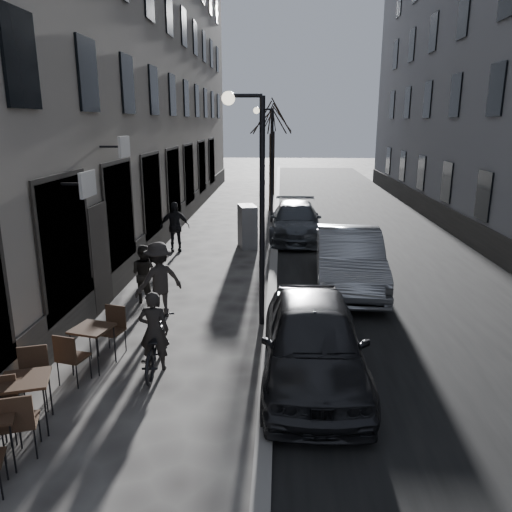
# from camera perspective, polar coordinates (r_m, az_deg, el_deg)

# --- Properties ---
(road) EXTENTS (7.30, 60.00, 0.00)m
(road) POSITION_cam_1_polar(r_m,az_deg,el_deg) (21.41, 12.05, 2.70)
(road) COLOR black
(road) RESTS_ON ground
(kerb) EXTENTS (0.25, 60.00, 0.12)m
(kerb) POSITION_cam_1_polar(r_m,az_deg,el_deg) (21.12, 2.23, 3.01)
(kerb) COLOR slate
(kerb) RESTS_ON ground
(building_left) EXTENTS (4.00, 35.00, 16.00)m
(building_left) POSITION_cam_1_polar(r_m,az_deg,el_deg) (22.37, -15.13, 23.68)
(building_left) COLOR gray
(building_left) RESTS_ON ground
(streetlamp_near) EXTENTS (0.90, 0.28, 5.09)m
(streetlamp_near) POSITION_cam_1_polar(r_m,az_deg,el_deg) (10.75, -0.22, 8.02)
(streetlamp_near) COLOR black
(streetlamp_near) RESTS_ON ground
(streetlamp_far) EXTENTS (0.90, 0.28, 5.09)m
(streetlamp_far) POSITION_cam_1_polar(r_m,az_deg,el_deg) (22.70, 1.41, 11.77)
(streetlamp_far) COLOR black
(streetlamp_far) RESTS_ON ground
(tree_near) EXTENTS (2.40, 2.40, 5.70)m
(tree_near) POSITION_cam_1_polar(r_m,az_deg,el_deg) (25.66, 1.78, 15.51)
(tree_near) COLOR black
(tree_near) RESTS_ON ground
(tree_far) EXTENTS (2.40, 2.40, 5.70)m
(tree_far) POSITION_cam_1_polar(r_m,az_deg,el_deg) (31.65, 1.99, 15.44)
(tree_far) COLOR black
(tree_far) RESTS_ON ground
(bistro_set_b) EXTENTS (0.95, 1.72, 0.98)m
(bistro_set_b) POSITION_cam_1_polar(r_m,az_deg,el_deg) (8.44, -24.70, -14.57)
(bistro_set_b) COLOR #2F2215
(bistro_set_b) RESTS_ON ground
(bistro_set_c) EXTENTS (0.84, 1.68, 0.96)m
(bistro_set_c) POSITION_cam_1_polar(r_m,az_deg,el_deg) (9.92, -18.11, -9.44)
(bistro_set_c) COLOR #2F2215
(bistro_set_c) RESTS_ON ground
(utility_cabinet) EXTENTS (0.81, 1.14, 1.55)m
(utility_cabinet) POSITION_cam_1_polar(r_m,az_deg,el_deg) (18.27, -0.99, 3.40)
(utility_cabinet) COLOR slate
(utility_cabinet) RESTS_ON ground
(bicycle) EXTENTS (0.73, 1.81, 0.93)m
(bicycle) POSITION_cam_1_polar(r_m,az_deg,el_deg) (9.59, -11.49, -10.00)
(bicycle) COLOR black
(bicycle) RESTS_ON ground
(cyclist_rider) EXTENTS (0.58, 0.40, 1.53)m
(cyclist_rider) POSITION_cam_1_polar(r_m,az_deg,el_deg) (9.47, -11.58, -8.37)
(cyclist_rider) COLOR black
(cyclist_rider) RESTS_ON ground
(pedestrian_near) EXTENTS (0.92, 0.85, 1.51)m
(pedestrian_near) POSITION_cam_1_polar(r_m,az_deg,el_deg) (12.96, -12.61, -2.00)
(pedestrian_near) COLOR black
(pedestrian_near) RESTS_ON ground
(pedestrian_mid) EXTENTS (1.34, 1.25, 1.81)m
(pedestrian_mid) POSITION_cam_1_polar(r_m,az_deg,el_deg) (11.88, -11.02, -2.72)
(pedestrian_mid) COLOR #292624
(pedestrian_mid) RESTS_ON ground
(pedestrian_far) EXTENTS (1.10, 0.61, 1.77)m
(pedestrian_far) POSITION_cam_1_polar(r_m,az_deg,el_deg) (17.90, -9.27, 3.31)
(pedestrian_far) COLOR black
(pedestrian_far) RESTS_ON ground
(car_near) EXTENTS (1.79, 4.45, 1.52)m
(car_near) POSITION_cam_1_polar(r_m,az_deg,el_deg) (8.97, 6.54, -9.57)
(car_near) COLOR black
(car_near) RESTS_ON ground
(car_mid) EXTENTS (1.99, 5.02, 1.63)m
(car_mid) POSITION_cam_1_polar(r_m,az_deg,el_deg) (13.97, 10.56, -0.39)
(car_mid) COLOR gray
(car_mid) RESTS_ON ground
(car_far) EXTENTS (2.03, 4.84, 1.40)m
(car_far) POSITION_cam_1_polar(r_m,az_deg,el_deg) (19.71, 4.54, 3.99)
(car_far) COLOR #373B41
(car_far) RESTS_ON ground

